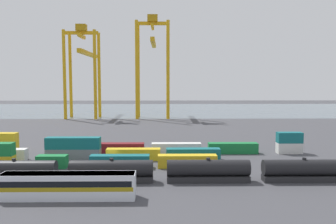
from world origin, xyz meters
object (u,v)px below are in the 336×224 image
shipping_container_4 (52,162)px  shipping_container_5 (120,161)px  shipping_container_17 (176,148)px  gantry_crane_west (84,62)px  freight_tank_row (160,171)px  shipping_container_9 (73,154)px  gantry_crane_central (153,56)px

shipping_container_4 → shipping_container_5: (13.84, 0.00, 0.00)m
shipping_container_17 → shipping_container_5: bearing=-131.5°
shipping_container_5 → shipping_container_4: bearing=180.0°
shipping_container_5 → gantry_crane_west: bearing=106.7°
shipping_container_17 → freight_tank_row: bearing=-99.0°
shipping_container_4 → gantry_crane_west: gantry_crane_west is taller
shipping_container_5 → gantry_crane_west: size_ratio=0.27×
freight_tank_row → gantry_crane_west: size_ratio=1.45×
freight_tank_row → shipping_container_4: size_ratio=10.84×
freight_tank_row → shipping_container_9: (-19.61, 16.93, -0.69)m
freight_tank_row → gantry_crane_central: bearing=92.3°
shipping_container_4 → gantry_crane_central: gantry_crane_central is taller
shipping_container_5 → shipping_container_9: same height
shipping_container_17 → gantry_crane_west: gantry_crane_west is taller
gantry_crane_west → shipping_container_9: bearing=-78.6°
shipping_container_9 → shipping_container_17: (23.39, 6.83, 0.00)m
shipping_container_17 → gantry_crane_central: 91.01m
shipping_container_5 → shipping_container_17: size_ratio=1.00×
shipping_container_4 → shipping_container_5: size_ratio=0.50×
freight_tank_row → shipping_container_5: (-8.32, 10.09, -0.69)m
freight_tank_row → gantry_crane_central: (-4.48, 109.71, 28.08)m
gantry_crane_west → gantry_crane_central: gantry_crane_central is taller
freight_tank_row → shipping_container_9: freight_tank_row is taller
gantry_crane_west → shipping_container_17: bearing=-64.1°
freight_tank_row → shipping_container_4: (-22.16, 10.09, -0.69)m
freight_tank_row → shipping_container_17: freight_tank_row is taller
gantry_crane_west → gantry_crane_central: 34.19m
shipping_container_17 → gantry_crane_west: bearing=115.9°
gantry_crane_central → shipping_container_4: bearing=-100.1°
shipping_container_5 → shipping_container_17: (12.10, 13.67, 0.00)m
shipping_container_4 → gantry_crane_west: (-16.39, 100.71, 26.10)m
shipping_container_17 → gantry_crane_west: size_ratio=0.27×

